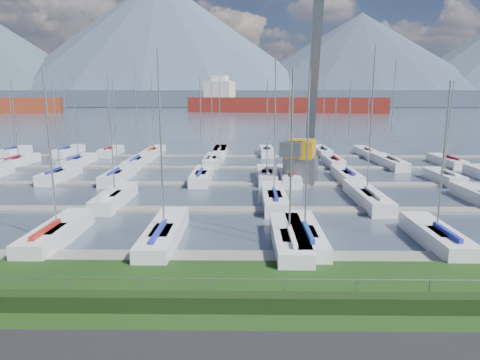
{
  "coord_description": "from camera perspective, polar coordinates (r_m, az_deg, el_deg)",
  "views": [
    {
      "loc": [
        0.38,
        -16.56,
        8.69
      ],
      "look_at": [
        0.0,
        12.0,
        3.0
      ],
      "focal_mm": 32.0,
      "sensor_mm": 36.0,
      "label": 1
    }
  ],
  "objects": [
    {
      "name": "path",
      "position": [
        16.11,
        -0.77,
        -21.34
      ],
      "size": [
        160.0,
        2.0,
        0.04
      ],
      "primitive_type": "cube",
      "color": "black",
      "rests_on": "grass"
    },
    {
      "name": "water",
      "position": [
        276.71,
        0.7,
        9.38
      ],
      "size": [
        800.0,
        540.0,
        0.2
      ],
      "primitive_type": "cube",
      "color": "#3E4A5A"
    },
    {
      "name": "hedge",
      "position": [
        18.19,
        -0.55,
        -16.02
      ],
      "size": [
        80.0,
        0.7,
        0.7
      ],
      "primitive_type": "cube",
      "color": "black",
      "rests_on": "grass"
    },
    {
      "name": "fence",
      "position": [
        18.18,
        -0.52,
        -13.06
      ],
      "size": [
        80.0,
        0.04,
        0.04
      ],
      "primitive_type": "cylinder",
      "rotation": [
        0.0,
        1.57,
        0.0
      ],
      "color": "gray",
      "rests_on": "grass"
    },
    {
      "name": "foothill",
      "position": [
        346.57,
        0.72,
        10.82
      ],
      "size": [
        900.0,
        80.0,
        12.0
      ],
      "primitive_type": "cube",
      "color": "#435062",
      "rests_on": "water"
    },
    {
      "name": "mountains",
      "position": [
        422.95,
        1.78,
        16.41
      ],
      "size": [
        1190.0,
        360.0,
        115.0
      ],
      "color": "#485A6A",
      "rests_on": "water"
    },
    {
      "name": "docks",
      "position": [
        43.49,
        0.25,
        -0.56
      ],
      "size": [
        90.0,
        41.6,
        0.25
      ],
      "color": "gray",
      "rests_on": "water"
    },
    {
      "name": "crane",
      "position": [
        45.38,
        8.6,
        6.89
      ],
      "size": [
        5.28,
        13.46,
        22.35
      ],
      "rotation": [
        0.0,
        0.0,
        -0.27
      ],
      "color": "#595B61",
      "rests_on": "water"
    },
    {
      "name": "cargo_ship_mid",
      "position": [
        230.0,
        5.0,
        9.93
      ],
      "size": [
        104.09,
        38.61,
        21.5
      ],
      "rotation": [
        0.0,
        0.0,
        -0.21
      ],
      "color": "maroon",
      "rests_on": "water"
    },
    {
      "name": "sailboat_fleet",
      "position": [
        45.3,
        -0.81,
        7.13
      ],
      "size": [
        75.79,
        49.58,
        13.66
      ],
      "color": "maroon",
      "rests_on": "water"
    }
  ]
}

